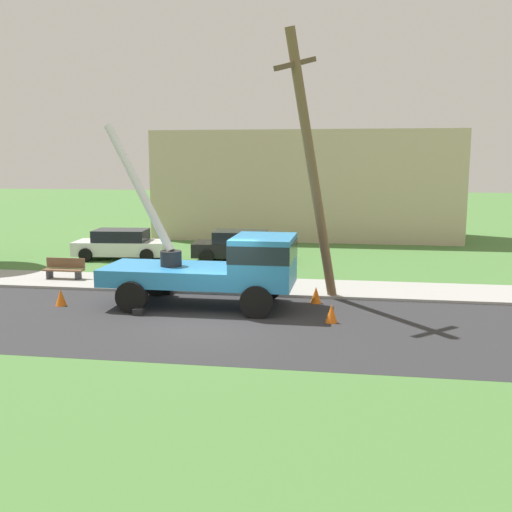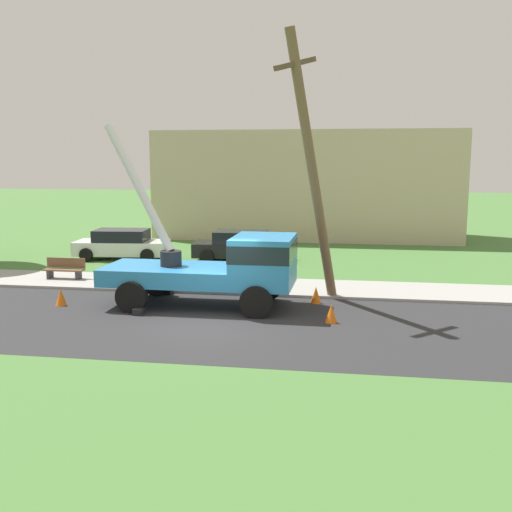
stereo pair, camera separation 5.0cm
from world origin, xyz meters
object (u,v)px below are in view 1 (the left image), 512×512
Objects in this scene: traffic_cone_ahead at (331,313)px; parked_sedan_black at (240,246)px; traffic_cone_curbside at (316,295)px; park_bench at (64,269)px; leaning_utility_pole at (312,167)px; traffic_cone_behind at (61,297)px; parked_sedan_white at (121,244)px; utility_truck at (224,264)px.

parked_sedan_black reaches higher than traffic_cone_ahead.
traffic_cone_curbside is 10.27m from park_bench.
leaning_utility_pole is 9.26m from traffic_cone_behind.
traffic_cone_curbside is (-0.59, 2.34, 0.00)m from traffic_cone_ahead.
parked_sedan_white reaches higher than park_bench.
leaning_utility_pole is 4.89m from traffic_cone_ahead.
parked_sedan_black is at bearing 114.27° from traffic_cone_ahead.
traffic_cone_curbside is at bearing 4.63° from leaning_utility_pole.
traffic_cone_curbside is 0.12× the size of parked_sedan_white.
utility_truck is 4.23m from leaning_utility_pole.
parked_sedan_black is at bearing 117.01° from traffic_cone_curbside.
park_bench reaches higher than traffic_cone_behind.
parked_sedan_white is at bearing 87.21° from park_bench.
leaning_utility_pole is at bearing -175.37° from traffic_cone_curbside.
parked_sedan_white is at bearing 99.30° from traffic_cone_behind.
traffic_cone_curbside is 0.12× the size of parked_sedan_black.
utility_truck is at bearing -162.17° from traffic_cone_curbside.
leaning_utility_pole reaches higher than park_bench.
traffic_cone_ahead is 1.00× the size of traffic_cone_curbside.
leaning_utility_pole is 15.68× the size of traffic_cone_curbside.
parked_sedan_white is (-1.50, 9.17, 0.43)m from traffic_cone_behind.
leaning_utility_pole reaches higher than utility_truck.
parked_sedan_black is at bearing 115.81° from leaning_utility_pole.
parked_sedan_black is at bearing 43.44° from park_bench.
utility_truck is 4.23× the size of park_bench.
traffic_cone_ahead is (3.52, -1.40, -1.13)m from utility_truck.
leaning_utility_pole reaches higher than traffic_cone_behind.
utility_truck is at bearing -161.27° from leaning_utility_pole.
traffic_cone_behind is at bearing 175.52° from traffic_cone_ahead.
parked_sedan_white is at bearing 136.44° from traffic_cone_ahead.
traffic_cone_ahead is at bearing -65.73° from parked_sedan_black.
leaning_utility_pole is at bearing -38.18° from parked_sedan_white.
leaning_utility_pole is 1.93× the size of parked_sedan_white.
traffic_cone_curbside is at bearing 104.18° from traffic_cone_ahead.
leaning_utility_pole is 15.68× the size of traffic_cone_behind.
traffic_cone_curbside is (2.92, 0.94, -1.13)m from utility_truck.
utility_truck is 0.77× the size of leaning_utility_pole.
parked_sedan_black is (-3.81, 7.88, -3.79)m from leaning_utility_pole.
parked_sedan_black is (4.26, 9.52, 0.43)m from traffic_cone_behind.
parked_sedan_black is (-4.60, 10.21, 0.43)m from traffic_cone_ahead.
leaning_utility_pole is 5.49× the size of park_bench.
utility_truck is 8.90m from parked_sedan_black.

